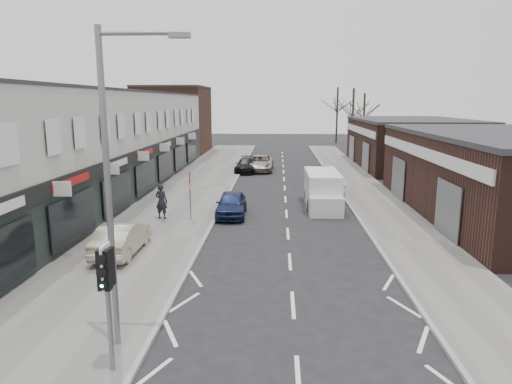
# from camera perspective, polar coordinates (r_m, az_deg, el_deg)

# --- Properties ---
(ground) EXTENTS (160.00, 160.00, 0.00)m
(ground) POSITION_cam_1_polar(r_m,az_deg,el_deg) (13.28, 4.91, -17.52)
(ground) COLOR black
(ground) RESTS_ON ground
(pavement_left) EXTENTS (5.50, 64.00, 0.12)m
(pavement_left) POSITION_cam_1_polar(r_m,az_deg,el_deg) (34.78, -7.58, 0.70)
(pavement_left) COLOR slate
(pavement_left) RESTS_ON ground
(pavement_right) EXTENTS (3.50, 64.00, 0.12)m
(pavement_right) POSITION_cam_1_polar(r_m,az_deg,el_deg) (34.79, 13.12, 0.50)
(pavement_right) COLOR slate
(pavement_right) RESTS_ON ground
(shop_terrace_left) EXTENTS (8.00, 41.00, 7.10)m
(shop_terrace_left) POSITION_cam_1_polar(r_m,az_deg,el_deg) (33.85, -19.88, 5.80)
(shop_terrace_left) COLOR #BCB8AB
(shop_terrace_left) RESTS_ON ground
(brick_block_far) EXTENTS (8.00, 10.00, 8.00)m
(brick_block_far) POSITION_cam_1_polar(r_m,az_deg,el_deg) (58.15, -10.24, 8.75)
(brick_block_far) COLOR #4A2B1F
(brick_block_far) RESTS_ON ground
(right_unit_near) EXTENTS (10.00, 18.00, 4.50)m
(right_unit_near) POSITION_cam_1_polar(r_m,az_deg,el_deg) (29.05, 29.39, 1.63)
(right_unit_near) COLOR #371E19
(right_unit_near) RESTS_ON ground
(right_unit_far) EXTENTS (10.00, 16.00, 4.50)m
(right_unit_far) POSITION_cam_1_polar(r_m,az_deg,el_deg) (47.63, 18.73, 5.70)
(right_unit_far) COLOR #371E19
(right_unit_far) RESTS_ON ground
(tree_far_a) EXTENTS (3.60, 3.60, 8.00)m
(tree_far_a) POSITION_cam_1_polar(r_m,az_deg,el_deg) (60.72, 11.83, 5.00)
(tree_far_a) COLOR #382D26
(tree_far_a) RESTS_ON ground
(tree_far_b) EXTENTS (3.60, 3.60, 7.50)m
(tree_far_b) POSITION_cam_1_polar(r_m,az_deg,el_deg) (67.03, 13.16, 5.52)
(tree_far_b) COLOR #382D26
(tree_far_b) RESTS_ON ground
(tree_far_c) EXTENTS (3.60, 3.60, 8.50)m
(tree_far_c) POSITION_cam_1_polar(r_m,az_deg,el_deg) (72.48, 9.98, 6.06)
(tree_far_c) COLOR #382D26
(tree_far_c) RESTS_ON ground
(traffic_light) EXTENTS (0.28, 0.60, 3.10)m
(traffic_light) POSITION_cam_1_polar(r_m,az_deg,el_deg) (11.10, -18.17, -10.28)
(traffic_light) COLOR slate
(traffic_light) RESTS_ON pavement_left
(street_lamp) EXTENTS (2.23, 0.22, 8.00)m
(street_lamp) POSITION_cam_1_polar(r_m,az_deg,el_deg) (11.68, -17.31, 2.06)
(street_lamp) COLOR slate
(street_lamp) RESTS_ON pavement_left
(warning_sign) EXTENTS (0.12, 0.80, 2.70)m
(warning_sign) POSITION_cam_1_polar(r_m,az_deg,el_deg) (24.44, -8.20, 1.30)
(warning_sign) COLOR slate
(warning_sign) RESTS_ON pavement_left
(white_van) EXTENTS (1.97, 5.53, 2.15)m
(white_van) POSITION_cam_1_polar(r_m,az_deg,el_deg) (28.22, 8.30, 0.19)
(white_van) COLOR white
(white_van) RESTS_ON ground
(sedan_on_pavement) EXTENTS (1.43, 4.06, 1.34)m
(sedan_on_pavement) POSITION_cam_1_polar(r_m,az_deg,el_deg) (19.93, -16.44, -5.52)
(sedan_on_pavement) COLOR #9F9A7F
(sedan_on_pavement) RESTS_ON pavement_left
(pedestrian) EXTENTS (0.79, 0.62, 1.91)m
(pedestrian) POSITION_cam_1_polar(r_m,az_deg,el_deg) (25.17, -11.74, -1.15)
(pedestrian) COLOR black
(pedestrian) RESTS_ON pavement_left
(parked_car_left_a) EXTENTS (1.71, 4.06, 1.37)m
(parked_car_left_a) POSITION_cam_1_polar(r_m,az_deg,el_deg) (25.81, -3.09, -1.50)
(parked_car_left_a) COLOR #151E44
(parked_car_left_a) RESTS_ON ground
(parked_car_left_b) EXTENTS (2.05, 4.54, 1.29)m
(parked_car_left_b) POSITION_cam_1_polar(r_m,az_deg,el_deg) (41.80, -1.20, 3.38)
(parked_car_left_b) COLOR black
(parked_car_left_b) RESTS_ON ground
(parked_car_left_c) EXTENTS (2.52, 5.24, 1.44)m
(parked_car_left_c) POSITION_cam_1_polar(r_m,az_deg,el_deg) (42.57, 0.50, 3.63)
(parked_car_left_c) COLOR #A69684
(parked_car_left_c) RESTS_ON ground
(parked_car_right_a) EXTENTS (1.48, 4.09, 1.34)m
(parked_car_right_a) POSITION_cam_1_polar(r_m,az_deg,el_deg) (32.73, 9.45, 1.06)
(parked_car_right_a) COLOR silver
(parked_car_right_a) RESTS_ON ground
(parked_car_right_b) EXTENTS (1.96, 4.23, 1.40)m
(parked_car_right_b) POSITION_cam_1_polar(r_m,az_deg,el_deg) (37.22, 7.88, 2.38)
(parked_car_right_b) COLOR black
(parked_car_right_b) RESTS_ON ground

